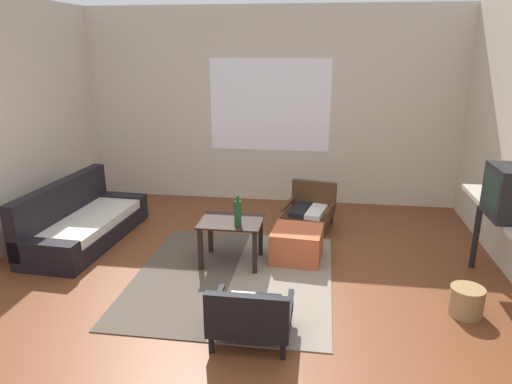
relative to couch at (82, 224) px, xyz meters
name	(u,v)px	position (x,y,z in m)	size (l,w,h in m)	color
ground_plane	(229,307)	(1.96, -1.18, -0.21)	(7.80, 7.80, 0.00)	brown
far_wall_with_window	(270,107)	(1.96, 1.88, 1.14)	(5.60, 0.13, 2.70)	beige
area_rug	(233,277)	(1.90, -0.64, -0.21)	(1.91, 2.15, 0.01)	#4C4238
couch	(82,224)	(0.00, 0.00, 0.00)	(0.81, 1.79, 0.70)	black
coffee_table	(231,229)	(1.83, -0.32, 0.16)	(0.63, 0.51, 0.47)	black
armchair_by_window	(310,207)	(2.60, 0.83, 0.05)	(0.67, 0.66, 0.54)	#472D19
armchair_striped_foreground	(250,315)	(2.23, -1.66, 0.02)	(0.62, 0.55, 0.50)	black
ottoman_orange	(297,244)	(2.49, -0.14, -0.04)	(0.51, 0.51, 0.34)	#BC5633
console_shelf	(512,226)	(4.29, -0.85, 0.55)	(0.37, 1.69, 0.87)	#B2AD9E
clay_vase	(499,185)	(4.29, -0.45, 0.78)	(0.25, 0.25, 0.34)	brown
glass_bottle	(238,213)	(1.92, -0.44, 0.39)	(0.07, 0.07, 0.31)	#194723
wicker_basket	(466,301)	(3.97, -1.01, -0.09)	(0.28, 0.28, 0.25)	#9E7A4C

